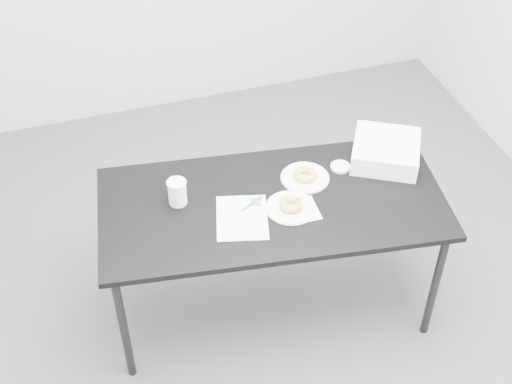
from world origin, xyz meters
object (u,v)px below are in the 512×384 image
object	(u,v)px
plate_near	(291,208)
coffee_cup	(177,192)
plate_far	(305,178)
bakery_box	(386,151)
donut_far	(305,174)
pen	(252,203)
donut_near	(291,204)
table	(272,210)
scorecard	(242,218)

from	to	relation	value
plate_near	coffee_cup	world-z (taller)	coffee_cup
plate_far	bakery_box	xyz separation A→B (m)	(0.44, 0.01, 0.05)
plate_near	donut_far	xyz separation A→B (m)	(0.14, 0.18, 0.02)
pen	donut_near	distance (m)	0.19
plate_near	bakery_box	size ratio (longest dim) A/B	0.74
table	donut_near	world-z (taller)	donut_near
plate_near	donut_near	distance (m)	0.02
pen	donut_near	size ratio (longest dim) A/B	1.24
plate_far	coffee_cup	world-z (taller)	coffee_cup
coffee_cup	scorecard	bearing A→B (deg)	-36.65
table	scorecard	world-z (taller)	scorecard
bakery_box	coffee_cup	bearing A→B (deg)	-150.82
donut_near	table	bearing A→B (deg)	130.98
donut_near	pen	bearing A→B (deg)	153.39
table	bakery_box	world-z (taller)	bakery_box
donut_far	bakery_box	xyz separation A→B (m)	(0.44, 0.01, 0.03)
donut_near	plate_far	world-z (taller)	donut_near
plate_far	donut_far	world-z (taller)	donut_far
pen	plate_near	bearing A→B (deg)	-55.02
table	donut_far	bearing A→B (deg)	35.90
scorecard	pen	distance (m)	0.10
bakery_box	plate_near	bearing A→B (deg)	-131.56
donut_near	plate_far	bearing A→B (deg)	52.80
pen	plate_near	size ratio (longest dim) A/B	0.58
table	coffee_cup	distance (m)	0.46
table	coffee_cup	size ratio (longest dim) A/B	13.29
plate_near	plate_far	distance (m)	0.23
table	plate_far	xyz separation A→B (m)	(0.21, 0.11, 0.06)
plate_near	plate_far	world-z (taller)	plate_near
scorecard	bakery_box	xyz separation A→B (m)	(0.81, 0.19, 0.05)
coffee_cup	donut_far	bearing A→B (deg)	-1.66
donut_near	coffee_cup	size ratio (longest dim) A/B	0.86
table	donut_near	size ratio (longest dim) A/B	15.47
pen	table	bearing A→B (deg)	-32.56
plate_near	donut_far	world-z (taller)	donut_far
table	donut_far	distance (m)	0.25
donut_far	plate_far	bearing A→B (deg)	0.00
plate_far	coffee_cup	xyz separation A→B (m)	(-0.63, 0.02, 0.06)
bakery_box	pen	bearing A→B (deg)	-141.68
plate_far	donut_far	bearing A→B (deg)	0.00
plate_far	bakery_box	size ratio (longest dim) A/B	0.74
plate_near	coffee_cup	xyz separation A→B (m)	(-0.49, 0.20, 0.06)
table	plate_near	bearing A→B (deg)	-41.09
pen	plate_far	xyz separation A→B (m)	(0.30, 0.10, -0.00)
donut_near	coffee_cup	distance (m)	0.53
pen	donut_near	xyz separation A→B (m)	(0.16, -0.08, 0.02)
scorecard	bakery_box	size ratio (longest dim) A/B	0.92
plate_near	plate_far	xyz separation A→B (m)	(0.14, 0.18, -0.00)
donut_near	coffee_cup	xyz separation A→B (m)	(-0.49, 0.20, 0.04)
bakery_box	donut_near	bearing A→B (deg)	-131.56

